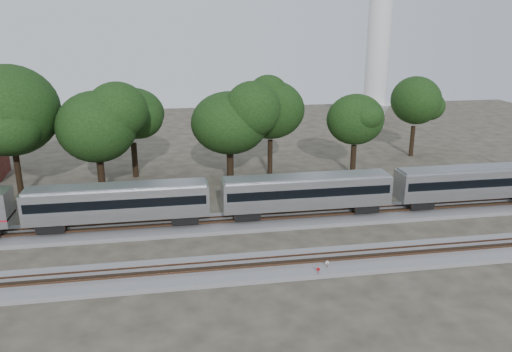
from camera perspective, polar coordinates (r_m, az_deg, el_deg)
The scene contains 14 objects.
ground at distance 46.22m, azimuth -0.54°, elevation -8.32°, with size 160.00×160.00×0.00m, color #383328.
track_far at distance 51.56m, azimuth -1.60°, elevation -5.28°, with size 160.00×5.00×0.73m.
track_near at distance 42.60m, azimuth 0.33°, elevation -10.36°, with size 160.00×5.00×0.73m.
train at distance 55.05m, azimuth 15.48°, elevation -1.10°, with size 109.98×3.14×4.63m.
switch_stand_red at distance 41.35m, azimuth 7.11°, elevation -10.78°, with size 0.29×0.14×0.95m.
switch_stand_white at distance 42.44m, azimuth 8.13°, elevation -10.01°, with size 0.31×0.06×0.99m.
switch_lever at distance 42.87m, azimuth 8.97°, elevation -10.48°, with size 0.50×0.30×0.30m, color #512D19.
tree_1 at distance 62.58m, azimuth -26.38°, elevation 6.72°, with size 10.63×10.63×14.98m.
tree_2 at distance 59.61m, azimuth -17.75°, elevation 5.37°, with size 8.69×8.69×12.25m.
tree_3 at distance 67.11m, azimuth -14.06°, elevation 6.94°, with size 8.70×8.70×12.27m.
tree_4 at distance 61.79m, azimuth -3.05°, elevation 6.09°, with size 8.18×8.18×11.53m.
tree_5 at distance 66.10m, azimuth 1.66°, elevation 7.57°, with size 9.03×9.03×12.73m.
tree_6 at distance 67.34m, azimuth 11.30°, elevation 6.34°, with size 7.75×7.75×10.93m.
tree_7 at distance 79.59m, azimuth 17.80°, elevation 8.22°, with size 8.76×8.76×12.36m.
Camera 1 is at (-6.56, -41.19, 19.92)m, focal length 35.00 mm.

